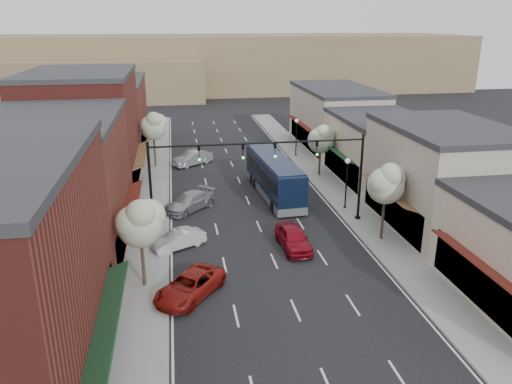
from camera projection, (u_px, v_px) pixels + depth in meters
name	position (u px, v px, depth m)	size (l,w,h in m)	color
ground	(280.00, 276.00, 31.16)	(160.00, 160.00, 0.00)	black
sidewalk_left	(153.00, 188.00, 47.11)	(2.80, 73.00, 0.15)	gray
sidewalk_right	(324.00, 180.00, 49.69)	(2.80, 73.00, 0.15)	gray
curb_left	(168.00, 188.00, 47.32)	(0.25, 73.00, 0.17)	gray
curb_right	(311.00, 180.00, 49.47)	(0.25, 73.00, 0.17)	gray
bldg_left_midnear	(53.00, 187.00, 33.06)	(10.14, 14.10, 9.40)	maroon
bldg_left_midfar	(85.00, 132.00, 45.87)	(10.14, 14.10, 10.90)	maroon
bldg_left_far	(107.00, 115.00, 61.21)	(10.14, 18.10, 8.40)	maroon
bldg_right_midnear	(442.00, 177.00, 37.60)	(9.14, 12.10, 7.90)	#B2A898
bldg_right_midfar	(379.00, 149.00, 49.03)	(9.14, 12.10, 6.40)	beige
bldg_right_far	(335.00, 118.00, 61.93)	(9.14, 16.10, 7.40)	#B2A898
hill_far	(198.00, 63.00, 113.17)	(120.00, 30.00, 12.00)	#7A6647
hill_near	(75.00, 80.00, 98.78)	(50.00, 20.00, 8.00)	#7A6647
signal_mast_right	(332.00, 166.00, 37.98)	(8.22, 0.46, 7.00)	black
signal_mast_left	(183.00, 173.00, 36.26)	(8.22, 0.46, 7.00)	black
tree_right_near	(387.00, 182.00, 34.68)	(2.85, 2.65, 5.95)	#47382B
tree_right_far	(321.00, 138.00, 49.75)	(2.85, 2.65, 5.43)	#47382B
tree_left_near	(140.00, 222.00, 28.47)	(2.85, 2.65, 5.69)	#47382B
tree_left_far	(153.00, 126.00, 52.60)	(2.85, 2.65, 6.13)	#47382B
lamp_post_near	(347.00, 175.00, 41.18)	(0.44, 0.44, 4.44)	black
lamp_post_far	(296.00, 131.00, 57.51)	(0.44, 0.44, 4.44)	black
coach_bus	(274.00, 176.00, 44.85)	(3.35, 11.79, 3.56)	black
red_hatchback	(293.00, 238.00, 34.67)	(1.85, 4.60, 1.57)	maroon
parked_car_a	(190.00, 286.00, 28.61)	(2.27, 4.92, 1.37)	maroon
parked_car_b	(178.00, 239.00, 34.78)	(1.35, 3.86, 1.27)	silver
parked_car_c	(189.00, 202.00, 41.76)	(2.05, 5.05, 1.47)	#9A9A9F
parked_car_e	(192.00, 158.00, 54.85)	(1.63, 4.68, 1.54)	#ABABB1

